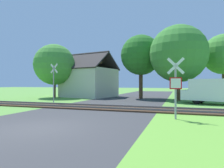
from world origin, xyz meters
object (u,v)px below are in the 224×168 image
at_px(tree_right, 178,54).
at_px(tree_far, 223,54).
at_px(stop_sign_near, 176,85).
at_px(mail_truck, 214,90).
at_px(crossing_sign_far, 54,81).
at_px(tree_center, 141,55).
at_px(tree_left, 54,65).
at_px(house, 89,82).

bearing_deg(tree_right, tree_far, 32.84).
xyz_separation_m(stop_sign_near, mail_truck, (3.07, 8.66, -0.54)).
bearing_deg(crossing_sign_far, mail_truck, 27.96).
relative_size(tree_center, tree_right, 0.97).
bearing_deg(tree_right, crossing_sign_far, -145.34).
distance_m(tree_center, tree_left, 11.34).
height_order(stop_sign_near, tree_center, tree_center).
xyz_separation_m(tree_center, tree_right, (4.42, -1.96, -0.31)).
bearing_deg(tree_center, crossing_sign_far, -123.62).
relative_size(crossing_sign_far, tree_left, 0.52).
relative_size(stop_sign_near, tree_far, 0.42).
height_order(stop_sign_near, mail_truck, stop_sign_near).
height_order(crossing_sign_far, tree_left, tree_left).
distance_m(crossing_sign_far, tree_right, 13.20).
height_order(tree_far, tree_center, tree_center).
xyz_separation_m(stop_sign_near, crossing_sign_far, (-10.46, 4.54, 0.31)).
bearing_deg(tree_far, crossing_sign_far, -145.91).
relative_size(house, tree_center, 0.97).
distance_m(crossing_sign_far, mail_truck, 14.18).
bearing_deg(mail_truck, tree_right, 61.71).
relative_size(tree_far, tree_center, 0.96).
xyz_separation_m(house, tree_right, (11.78, -2.75, 2.93)).
height_order(tree_right, tree_left, tree_right).
distance_m(house, tree_far, 16.96).
bearing_deg(mail_truck, crossing_sign_far, 125.87).
bearing_deg(house, tree_right, -1.08).
bearing_deg(tree_right, stop_sign_near, -90.57).
bearing_deg(tree_left, mail_truck, -9.70).
height_order(crossing_sign_far, house, house).
relative_size(tree_far, tree_left, 1.07).
height_order(stop_sign_near, tree_left, tree_left).
bearing_deg(crossing_sign_far, tree_right, 45.70).
bearing_deg(mail_truck, stop_sign_near, 179.40).
distance_m(stop_sign_near, tree_left, 19.59).
height_order(stop_sign_near, tree_far, tree_far).
height_order(tree_far, tree_left, tree_far).
xyz_separation_m(house, tree_far, (16.67, 0.41, 3.09)).
relative_size(stop_sign_near, tree_center, 0.40).
xyz_separation_m(crossing_sign_far, mail_truck, (13.54, 4.12, -0.85)).
height_order(tree_center, mail_truck, tree_center).
distance_m(tree_left, mail_truck, 19.01).
height_order(house, tree_center, tree_center).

